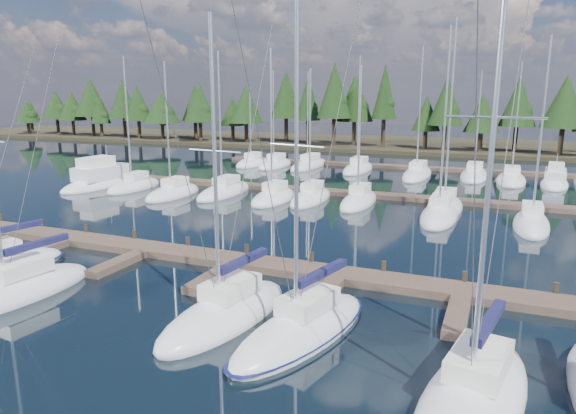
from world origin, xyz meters
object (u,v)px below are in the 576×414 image
at_px(front_sailboat_5, 474,397).
at_px(motor_yacht_right, 555,182).
at_px(front_sailboat_2, 15,291).
at_px(front_sailboat_4, 302,329).
at_px(motor_yacht_left, 101,181).
at_px(front_sailboat_3, 226,313).
at_px(main_dock, 233,264).

xyz_separation_m(front_sailboat_5, motor_yacht_right, (5.58, 44.40, 0.14)).
bearing_deg(motor_yacht_right, front_sailboat_2, -120.91).
distance_m(front_sailboat_4, motor_yacht_right, 43.77).
height_order(front_sailboat_4, motor_yacht_left, front_sailboat_4).
bearing_deg(front_sailboat_4, front_sailboat_3, 177.36).
distance_m(front_sailboat_3, motor_yacht_left, 36.44).
bearing_deg(motor_yacht_right, motor_yacht_left, -156.98).
relative_size(main_dock, front_sailboat_3, 3.35).
distance_m(front_sailboat_3, motor_yacht_right, 44.73).
distance_m(front_sailboat_2, front_sailboat_5, 20.50).
xyz_separation_m(main_dock, motor_yacht_left, (-25.03, 17.39, 0.35)).
xyz_separation_m(front_sailboat_4, motor_yacht_left, (-31.50, 23.54, 0.27)).
bearing_deg(front_sailboat_3, motor_yacht_left, 140.09).
relative_size(front_sailboat_5, motor_yacht_right, 1.95).
bearing_deg(front_sailboat_3, front_sailboat_5, -13.94).
relative_size(front_sailboat_3, front_sailboat_5, 0.82).
xyz_separation_m(front_sailboat_5, motor_yacht_left, (-38.02, 25.88, 0.25)).
bearing_deg(front_sailboat_2, main_dock, 45.47).
bearing_deg(main_dock, motor_yacht_right, 62.66).
height_order(main_dock, motor_yacht_left, motor_yacht_left).
xyz_separation_m(main_dock, front_sailboat_4, (6.46, -6.15, 0.08)).
relative_size(main_dock, front_sailboat_2, 3.28).
distance_m(front_sailboat_5, motor_yacht_left, 45.99).
xyz_separation_m(main_dock, motor_yacht_right, (18.57, 35.92, 0.24)).
xyz_separation_m(front_sailboat_3, front_sailboat_4, (3.54, -0.16, 0.00)).
xyz_separation_m(front_sailboat_3, front_sailboat_5, (10.07, -2.50, 0.02)).
bearing_deg(main_dock, front_sailboat_3, -63.98).
relative_size(front_sailboat_2, front_sailboat_5, 0.84).
xyz_separation_m(front_sailboat_3, motor_yacht_right, (15.65, 41.90, 0.16)).
bearing_deg(front_sailboat_2, front_sailboat_5, -2.41).
height_order(main_dock, front_sailboat_2, front_sailboat_2).
xyz_separation_m(main_dock, front_sailboat_3, (2.92, -5.99, 0.08)).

